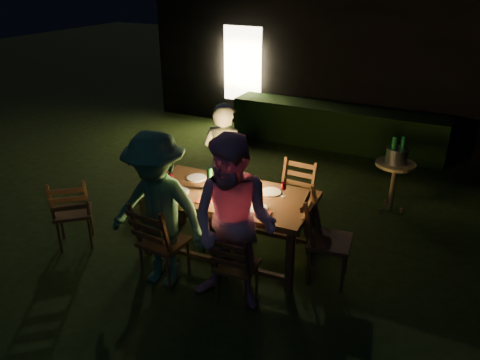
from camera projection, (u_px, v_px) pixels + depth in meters
The scene contains 29 objects.
garden_envelope at pixel (392, 50), 10.53m from camera, with size 40.00×40.00×3.20m.
dining_table at pixel (229, 199), 5.58m from camera, with size 2.07×1.11×0.84m.
chair_near_left at pixel (164, 255), 5.29m from camera, with size 0.51×0.54×1.05m.
chair_near_right at pixel (236, 277), 4.97m from camera, with size 0.44×0.47×0.92m.
chair_far_left at pixel (223, 201), 6.58m from camera, with size 0.45×0.48×0.93m.
chair_far_right at pixel (291, 213), 6.20m from camera, with size 0.47×0.51×1.03m.
chair_end at pixel (327, 253), 5.30m from camera, with size 0.59×0.55×1.08m.
chair_spare at pixel (75, 224), 5.95m from camera, with size 0.66×0.66×1.01m.
person_house_side at pixel (225, 163), 6.39m from camera, with size 0.62×0.41×1.69m, color #EDEDCA.
person_opp_right at pixel (234, 225), 4.65m from camera, with size 0.92×0.72×1.89m, color #E59DC1.
person_opp_left at pixel (158, 212), 5.00m from camera, with size 1.16×0.67×1.80m, color #397251.
lantern at pixel (234, 180), 5.50m from camera, with size 0.16×0.16×0.35m.
plate_far_left at pixel (197, 178), 5.92m from camera, with size 0.25×0.25×0.01m, color white.
plate_near_left at pixel (179, 192), 5.56m from camera, with size 0.25×0.25×0.01m, color white.
plate_far_right at pixel (271, 192), 5.55m from camera, with size 0.25×0.25×0.01m, color white.
plate_near_right at pixel (257, 208), 5.19m from camera, with size 0.25×0.25×0.01m, color white.
wineglass_a at pixel (216, 174), 5.85m from camera, with size 0.06×0.06×0.18m, color #59070F, non-canonical shape.
wineglass_b at pixel (171, 180), 5.67m from camera, with size 0.06×0.06×0.18m, color #59070F, non-canonical shape.
wineglass_c at pixel (242, 201), 5.16m from camera, with size 0.06×0.06×0.18m, color #59070F, non-canonical shape.
wineglass_d at pixel (283, 190), 5.42m from camera, with size 0.06×0.06×0.18m, color #59070F, non-canonical shape.
wineglass_e at pixel (209, 195), 5.29m from camera, with size 0.06×0.06×0.18m, color silver, non-canonical shape.
bottle_table at pixel (209, 179), 5.58m from camera, with size 0.07×0.07×0.28m, color #0F471E.
napkin_left at pixel (205, 202), 5.33m from camera, with size 0.18×0.14×0.01m, color red.
napkin_right at pixel (262, 213), 5.08m from camera, with size 0.18×0.14×0.01m, color red.
phone at pixel (170, 194), 5.52m from camera, with size 0.14×0.07×0.01m, color black.
side_table at pixel (395, 169), 6.67m from camera, with size 0.56×0.56×0.75m.
ice_bucket at pixel (397, 156), 6.59m from camera, with size 0.30×0.30×0.22m, color #A5A8AD.
bottle_bucket_a at pixel (393, 153), 6.55m from camera, with size 0.07×0.07×0.32m, color #0F471E.
bottle_bucket_b at pixel (402, 152), 6.58m from camera, with size 0.07×0.07×0.32m, color #0F471E.
Camera 1 is at (1.85, -5.02, 3.28)m, focal length 35.00 mm.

